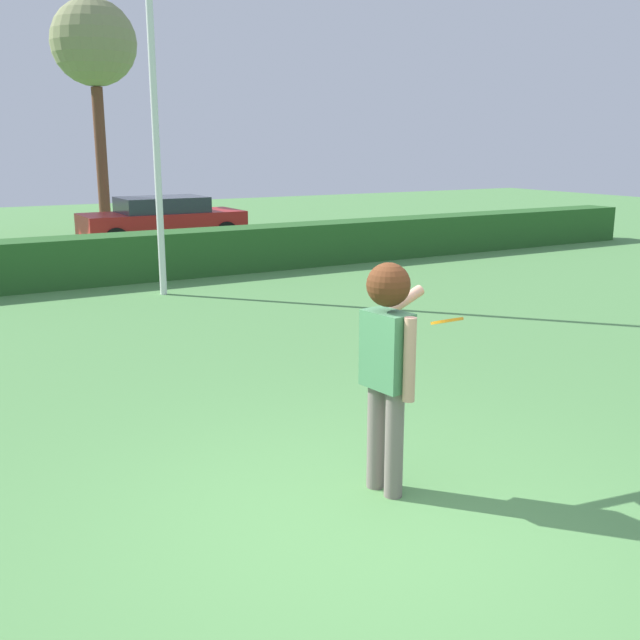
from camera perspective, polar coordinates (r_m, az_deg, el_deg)
name	(u,v)px	position (r m, az deg, el deg)	size (l,w,h in m)	color
ground_plane	(370,524)	(5.40, 3.85, -15.47)	(60.00, 60.00, 0.00)	#538C4A
person	(388,351)	(5.47, 5.27, -2.37)	(0.71, 0.64, 1.78)	slate
frisbee	(447,321)	(5.75, 9.79, -0.07)	(0.25, 0.25, 0.10)	orange
lamppost	(153,80)	(13.23, -12.77, 17.62)	(0.24, 0.24, 6.65)	silver
hedge_row	(67,262)	(14.65, -18.98, 4.26)	(29.23, 0.90, 0.91)	#285A25
parked_car_red	(162,218)	(20.21, -12.07, 7.70)	(4.21, 1.83, 1.25)	#B21E1E
birch_tree	(94,46)	(23.83, -17.07, 19.56)	(2.47, 2.47, 6.72)	brown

